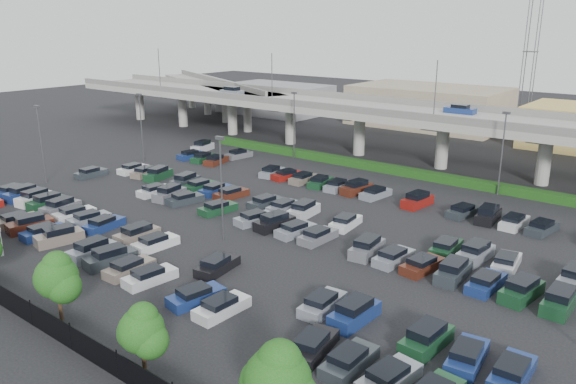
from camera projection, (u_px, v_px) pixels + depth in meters
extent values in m
plane|color=black|center=(275.00, 218.00, 61.15)|extent=(280.00, 280.00, 0.00)
cube|color=gray|center=(412.00, 116.00, 83.07)|extent=(150.00, 13.00, 1.10)
cube|color=slate|center=(393.00, 114.00, 78.08)|extent=(150.00, 0.50, 1.00)
cube|color=slate|center=(431.00, 104.00, 87.46)|extent=(150.00, 0.50, 1.00)
cylinder|color=gray|center=(140.00, 104.00, 122.80)|extent=(1.80, 1.80, 6.70)
cube|color=slate|center=(139.00, 90.00, 121.89)|extent=(2.60, 9.75, 0.50)
cylinder|color=gray|center=(183.00, 110.00, 114.49)|extent=(1.80, 1.80, 6.70)
cube|color=slate|center=(182.00, 94.00, 113.58)|extent=(2.60, 9.75, 0.50)
cylinder|color=gray|center=(232.00, 117.00, 106.17)|extent=(1.80, 1.80, 6.70)
cube|color=slate|center=(232.00, 100.00, 105.26)|extent=(2.60, 9.75, 0.50)
cylinder|color=gray|center=(290.00, 125.00, 97.86)|extent=(1.80, 1.80, 6.70)
cube|color=slate|center=(290.00, 107.00, 96.95)|extent=(2.60, 9.75, 0.50)
cylinder|color=gray|center=(359.00, 134.00, 89.55)|extent=(1.80, 1.80, 6.70)
cube|color=slate|center=(360.00, 115.00, 88.63)|extent=(2.60, 9.75, 0.50)
cylinder|color=gray|center=(442.00, 146.00, 81.23)|extent=(1.80, 1.80, 6.70)
cube|color=slate|center=(444.00, 124.00, 80.32)|extent=(2.60, 9.75, 0.50)
cylinder|color=gray|center=(544.00, 160.00, 72.92)|extent=(1.80, 1.80, 6.70)
cube|color=slate|center=(547.00, 136.00, 72.00)|extent=(2.60, 9.75, 0.50)
cube|color=gray|center=(232.00, 93.00, 100.70)|extent=(4.40, 1.82, 1.05)
cube|color=black|center=(232.00, 88.00, 100.46)|extent=(2.60, 1.60, 0.65)
cube|color=navy|center=(460.00, 110.00, 81.48)|extent=(4.40, 1.82, 0.82)
cube|color=black|center=(460.00, 106.00, 81.30)|extent=(2.30, 1.60, 0.50)
cylinder|color=#49494D|center=(159.00, 70.00, 106.87)|extent=(0.14, 0.14, 8.00)
cylinder|color=#49494D|center=(272.00, 79.00, 90.24)|extent=(0.14, 0.14, 8.00)
cylinder|color=#49494D|center=(435.00, 91.00, 73.61)|extent=(0.14, 0.14, 8.00)
cube|color=gray|center=(217.00, 86.00, 122.21)|extent=(50.93, 30.13, 1.10)
cube|color=slate|center=(217.00, 81.00, 121.91)|extent=(47.34, 22.43, 1.00)
cylinder|color=gray|center=(192.00, 94.00, 139.59)|extent=(1.60, 1.60, 6.70)
cylinder|color=gray|center=(207.00, 100.00, 129.33)|extent=(1.60, 1.60, 6.70)
cylinder|color=gray|center=(226.00, 107.00, 119.06)|extent=(1.60, 1.60, 6.70)
cylinder|color=gray|center=(247.00, 115.00, 108.80)|extent=(1.60, 1.60, 6.70)
cube|color=#133D12|center=(387.00, 169.00, 79.76)|extent=(66.00, 1.60, 1.10)
cube|color=black|center=(24.00, 309.00, 39.87)|extent=(70.00, 0.06, 1.80)
cylinder|color=black|center=(31.00, 313.00, 39.25)|extent=(0.10, 0.10, 2.00)
cylinder|color=black|center=(71.00, 336.00, 36.28)|extent=(0.10, 0.10, 2.00)
cylinder|color=black|center=(117.00, 364.00, 33.31)|extent=(0.10, 0.10, 2.00)
cylinder|color=#332316|center=(60.00, 308.00, 39.87)|extent=(0.26, 0.26, 1.97)
sphere|color=#154913|center=(56.00, 277.00, 39.17)|extent=(3.07, 3.07, 3.07)
sphere|color=#154913|center=(64.00, 287.00, 38.98)|extent=(2.41, 2.41, 2.41)
sphere|color=#154913|center=(51.00, 280.00, 39.57)|extent=(2.41, 2.41, 2.41)
sphere|color=#154913|center=(57.00, 265.00, 38.99)|extent=(2.08, 2.08, 2.08)
cylinder|color=#332316|center=(144.00, 363.00, 33.63)|extent=(0.26, 0.26, 1.80)
sphere|color=#154913|center=(142.00, 330.00, 33.00)|extent=(2.79, 2.79, 2.79)
sphere|color=#154913|center=(151.00, 341.00, 32.83)|extent=(2.19, 2.19, 2.19)
sphere|color=#154913|center=(135.00, 332.00, 33.35)|extent=(2.19, 2.19, 2.19)
sphere|color=#154913|center=(143.00, 318.00, 32.83)|extent=(1.89, 1.89, 1.89)
sphere|color=#154913|center=(277.00, 381.00, 27.18)|extent=(3.43, 3.43, 3.43)
sphere|color=#154913|center=(266.00, 383.00, 27.63)|extent=(2.70, 2.70, 2.70)
sphere|color=#154913|center=(279.00, 363.00, 26.96)|extent=(2.33, 2.33, 2.33)
cube|color=#77695D|center=(17.00, 221.00, 59.02)|extent=(2.20, 4.54, 0.82)
cube|color=black|center=(14.00, 216.00, 58.69)|extent=(1.80, 2.43, 0.50)
cube|color=#502115|center=(30.00, 226.00, 57.36)|extent=(2.55, 4.65, 1.05)
cube|color=black|center=(29.00, 218.00, 57.12)|extent=(2.02, 2.84, 0.65)
cube|color=navy|center=(44.00, 233.00, 55.76)|extent=(2.01, 4.47, 0.82)
cube|color=black|center=(42.00, 227.00, 55.42)|extent=(1.70, 2.37, 0.50)
cube|color=#77695D|center=(59.00, 238.00, 54.09)|extent=(2.72, 4.69, 1.05)
cube|color=black|center=(58.00, 230.00, 53.85)|extent=(2.12, 2.88, 0.65)
cube|color=gray|center=(92.00, 252.00, 50.82)|extent=(1.98, 4.46, 1.05)
cube|color=black|center=(91.00, 244.00, 50.59)|extent=(1.70, 2.66, 0.65)
cube|color=#2A3137|center=(110.00, 260.00, 49.19)|extent=(2.47, 4.63, 1.05)
cube|color=black|center=(109.00, 251.00, 48.95)|extent=(1.98, 2.81, 0.65)
cube|color=#77695D|center=(130.00, 269.00, 47.59)|extent=(1.97, 4.46, 0.82)
cube|color=black|center=(127.00, 263.00, 47.26)|extent=(1.68, 2.35, 0.50)
cube|color=silver|center=(150.00, 278.00, 45.96)|extent=(2.29, 4.57, 0.82)
cube|color=black|center=(148.00, 271.00, 45.62)|extent=(1.84, 2.46, 0.50)
cube|color=navy|center=(196.00, 297.00, 42.69)|extent=(2.59, 4.66, 0.82)
cube|color=black|center=(194.00, 291.00, 42.36)|extent=(1.99, 2.55, 0.50)
cube|color=silver|center=(222.00, 308.00, 41.06)|extent=(1.98, 4.46, 0.82)
cube|color=black|center=(220.00, 301.00, 40.72)|extent=(1.69, 2.36, 0.50)
cube|color=black|center=(313.00, 347.00, 36.16)|extent=(2.54, 4.64, 0.82)
cube|color=black|center=(312.00, 340.00, 35.83)|extent=(1.97, 2.54, 0.50)
cube|color=#2A3137|center=(349.00, 362.00, 34.52)|extent=(1.83, 4.40, 0.82)
cube|color=black|center=(348.00, 355.00, 34.19)|extent=(1.61, 2.30, 0.50)
cube|color=gray|center=(389.00, 379.00, 32.89)|extent=(2.39, 4.60, 0.82)
cube|color=black|center=(388.00, 371.00, 32.56)|extent=(1.89, 2.49, 0.50)
cube|color=navy|center=(13.00, 192.00, 69.31)|extent=(2.63, 4.67, 0.82)
cube|color=black|center=(10.00, 187.00, 68.98)|extent=(2.01, 2.56, 0.50)
cube|color=navy|center=(24.00, 195.00, 67.64)|extent=(2.24, 4.56, 1.05)
cube|color=black|center=(23.00, 188.00, 67.40)|extent=(1.85, 2.74, 0.65)
cube|color=white|center=(35.00, 199.00, 66.01)|extent=(2.40, 4.61, 1.05)
cube|color=black|center=(34.00, 193.00, 65.77)|extent=(1.94, 2.79, 0.65)
cube|color=#163F23|center=(48.00, 204.00, 64.38)|extent=(1.84, 4.41, 1.05)
cube|color=black|center=(47.00, 197.00, 64.14)|extent=(1.62, 2.61, 0.65)
cube|color=slate|center=(61.00, 208.00, 62.74)|extent=(2.47, 4.63, 1.05)
cube|color=black|center=(60.00, 201.00, 62.50)|extent=(1.98, 2.81, 0.65)
cube|color=white|center=(75.00, 214.00, 61.14)|extent=(2.14, 4.52, 0.82)
cube|color=black|center=(72.00, 209.00, 60.81)|extent=(1.76, 2.41, 0.50)
cube|color=gray|center=(89.00, 220.00, 59.51)|extent=(2.26, 4.56, 0.82)
cube|color=black|center=(87.00, 214.00, 59.18)|extent=(1.83, 2.45, 0.50)
cube|color=navy|center=(104.00, 225.00, 57.88)|extent=(2.44, 4.62, 0.82)
cube|color=black|center=(102.00, 220.00, 57.54)|extent=(1.92, 2.51, 0.50)
cube|color=#77695D|center=(137.00, 236.00, 54.58)|extent=(1.88, 4.42, 1.05)
cube|color=black|center=(137.00, 228.00, 54.34)|extent=(1.64, 2.62, 0.65)
cube|color=white|center=(156.00, 244.00, 52.98)|extent=(2.07, 4.50, 0.82)
cube|color=black|center=(153.00, 238.00, 52.64)|extent=(1.73, 2.39, 0.50)
cube|color=black|center=(217.00, 266.00, 48.08)|extent=(2.45, 4.62, 0.82)
cube|color=black|center=(216.00, 260.00, 47.75)|extent=(1.92, 2.51, 0.50)
cube|color=gray|center=(323.00, 305.00, 41.54)|extent=(2.11, 4.51, 0.82)
cube|color=black|center=(321.00, 298.00, 41.21)|extent=(1.75, 2.40, 0.50)
cube|color=navy|center=(354.00, 315.00, 39.88)|extent=(1.98, 4.46, 1.05)
cube|color=black|center=(355.00, 305.00, 39.64)|extent=(1.70, 2.66, 0.65)
cube|color=#163F23|center=(426.00, 341.00, 36.61)|extent=(2.09, 4.51, 1.05)
cube|color=black|center=(427.00, 330.00, 36.37)|extent=(1.76, 2.70, 0.65)
cube|color=navy|center=(467.00, 357.00, 35.01)|extent=(2.33, 4.58, 0.82)
cube|color=black|center=(467.00, 350.00, 34.68)|extent=(1.86, 2.47, 0.50)
cube|color=navy|center=(512.00, 374.00, 33.38)|extent=(1.95, 4.45, 0.82)
cube|color=black|center=(512.00, 366.00, 33.05)|extent=(1.67, 2.35, 0.50)
cube|color=#2A3137|center=(91.00, 174.00, 77.57)|extent=(2.02, 4.48, 0.82)
cube|color=black|center=(89.00, 170.00, 77.23)|extent=(1.70, 2.37, 0.50)
cube|color=silver|center=(155.00, 192.00, 69.40)|extent=(2.03, 4.48, 0.82)
cube|color=black|center=(153.00, 187.00, 69.07)|extent=(1.71, 2.37, 0.50)
cube|color=slate|center=(170.00, 195.00, 67.73)|extent=(2.49, 4.63, 1.05)
cube|color=black|center=(169.00, 188.00, 67.50)|extent=(1.99, 2.82, 0.65)
cube|color=#2A3137|center=(185.00, 200.00, 66.13)|extent=(2.61, 4.66, 0.82)
cube|color=black|center=(183.00, 195.00, 65.80)|extent=(2.00, 2.56, 0.50)
cube|color=#163F23|center=(218.00, 209.00, 62.87)|extent=(2.37, 4.60, 0.82)
cube|color=black|center=(217.00, 204.00, 62.54)|extent=(1.88, 2.49, 0.50)
cube|color=gray|center=(255.00, 219.00, 59.60)|extent=(2.65, 4.67, 0.82)
cube|color=black|center=(253.00, 214.00, 59.27)|extent=(2.02, 2.57, 0.50)
cube|color=black|center=(275.00, 224.00, 57.93)|extent=(2.46, 4.62, 1.05)
cube|color=black|center=(275.00, 216.00, 57.70)|extent=(1.97, 2.81, 0.65)
cube|color=gray|center=(296.00, 231.00, 56.33)|extent=(2.40, 4.61, 0.82)
cube|color=black|center=(294.00, 225.00, 56.00)|extent=(1.90, 2.50, 0.50)
cube|color=slate|center=(318.00, 237.00, 54.70)|extent=(2.01, 4.47, 0.82)
cube|color=black|center=(317.00, 231.00, 54.37)|extent=(1.70, 2.37, 0.50)
cube|color=slate|center=(367.00, 249.00, 51.40)|extent=(2.29, 4.57, 1.05)
cube|color=black|center=(367.00, 241.00, 51.16)|extent=(1.88, 2.76, 0.65)
cube|color=gray|center=(394.00, 258.00, 49.80)|extent=(2.17, 4.53, 0.82)
cube|color=black|center=(393.00, 252.00, 49.47)|extent=(1.78, 2.42, 0.50)
cube|color=#502115|center=(422.00, 266.00, 48.17)|extent=(2.47, 4.63, 0.82)
cube|color=black|center=(422.00, 260.00, 47.84)|extent=(1.93, 2.52, 0.50)
cube|color=#2A3137|center=(453.00, 273.00, 46.50)|extent=(2.03, 4.48, 1.05)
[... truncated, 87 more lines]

